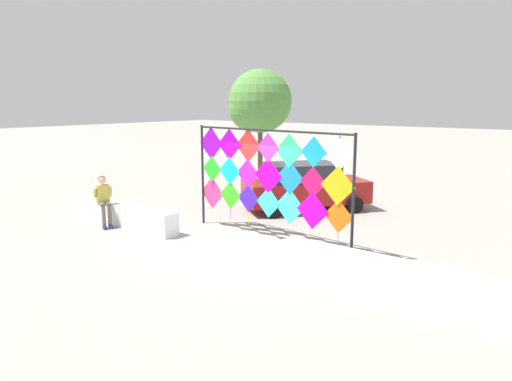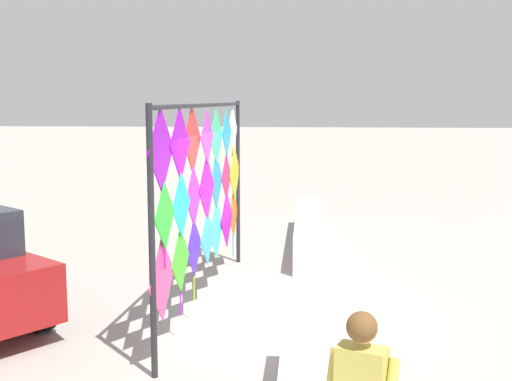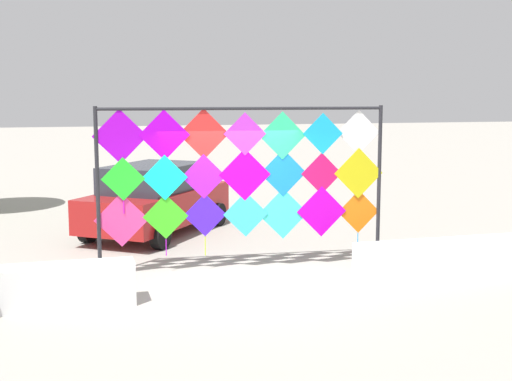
% 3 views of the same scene
% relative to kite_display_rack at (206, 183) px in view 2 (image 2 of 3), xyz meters
% --- Properties ---
extents(ground, '(120.00, 120.00, 0.00)m').
position_rel_kite_display_rack_xyz_m(ground, '(-0.26, -0.91, -1.79)').
color(ground, '#9E998E').
extents(plaza_ledge_right, '(4.67, 0.52, 0.64)m').
position_rel_kite_display_rack_xyz_m(plaza_ledge_right, '(3.92, -1.46, -1.47)').
color(plaza_ledge_right, white).
rests_on(plaza_ledge_right, ground).
extents(kite_display_rack, '(5.23, 0.44, 2.94)m').
position_rel_kite_display_rack_xyz_m(kite_display_rack, '(0.00, 0.00, 0.00)').
color(kite_display_rack, '#232328').
rests_on(kite_display_rack, ground).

